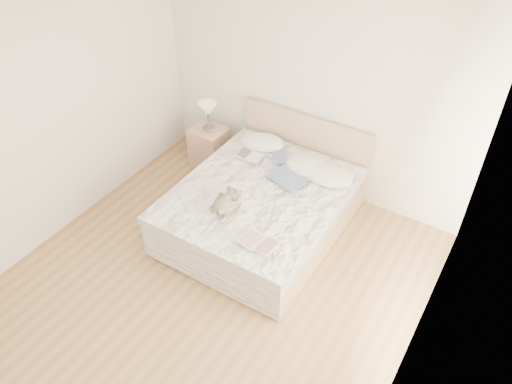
{
  "coord_description": "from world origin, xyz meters",
  "views": [
    {
      "loc": [
        2.2,
        -2.51,
        4.08
      ],
      "look_at": [
        -0.01,
        1.05,
        0.62
      ],
      "focal_mm": 35.0,
      "sensor_mm": 36.0,
      "label": 1
    }
  ],
  "objects_px": {
    "bed": "(263,207)",
    "teddy_bear": "(223,207)",
    "photo_book": "(250,156)",
    "table_lamp": "(208,111)",
    "nightstand": "(210,147)",
    "childrens_book": "(259,243)"
  },
  "relations": [
    {
      "from": "photo_book",
      "to": "teddy_bear",
      "type": "xyz_separation_m",
      "value": [
        0.27,
        -0.95,
        0.02
      ]
    },
    {
      "from": "bed",
      "to": "childrens_book",
      "type": "distance_m",
      "value": 0.96
    },
    {
      "from": "bed",
      "to": "childrens_book",
      "type": "height_order",
      "value": "bed"
    },
    {
      "from": "nightstand",
      "to": "teddy_bear",
      "type": "relative_size",
      "value": 1.75
    },
    {
      "from": "table_lamp",
      "to": "childrens_book",
      "type": "bearing_deg",
      "value": -41.48
    },
    {
      "from": "nightstand",
      "to": "photo_book",
      "type": "relative_size",
      "value": 1.74
    },
    {
      "from": "nightstand",
      "to": "teddy_bear",
      "type": "height_order",
      "value": "teddy_bear"
    },
    {
      "from": "bed",
      "to": "teddy_bear",
      "type": "relative_size",
      "value": 6.7
    },
    {
      "from": "teddy_bear",
      "to": "table_lamp",
      "type": "bearing_deg",
      "value": 132.64
    },
    {
      "from": "photo_book",
      "to": "childrens_book",
      "type": "distance_m",
      "value": 1.45
    },
    {
      "from": "table_lamp",
      "to": "teddy_bear",
      "type": "height_order",
      "value": "table_lamp"
    },
    {
      "from": "bed",
      "to": "photo_book",
      "type": "relative_size",
      "value": 6.68
    },
    {
      "from": "photo_book",
      "to": "table_lamp",
      "type": "bearing_deg",
      "value": 156.17
    },
    {
      "from": "nightstand",
      "to": "childrens_book",
      "type": "xyz_separation_m",
      "value": [
        1.7,
        -1.48,
        0.35
      ]
    },
    {
      "from": "bed",
      "to": "table_lamp",
      "type": "xyz_separation_m",
      "value": [
        -1.26,
        0.7,
        0.53
      ]
    },
    {
      "from": "nightstand",
      "to": "photo_book",
      "type": "bearing_deg",
      "value": -19.94
    },
    {
      "from": "table_lamp",
      "to": "photo_book",
      "type": "height_order",
      "value": "table_lamp"
    },
    {
      "from": "nightstand",
      "to": "table_lamp",
      "type": "distance_m",
      "value": 0.55
    },
    {
      "from": "teddy_bear",
      "to": "bed",
      "type": "bearing_deg",
      "value": 76.09
    },
    {
      "from": "photo_book",
      "to": "nightstand",
      "type": "bearing_deg",
      "value": 157.26
    },
    {
      "from": "bed",
      "to": "nightstand",
      "type": "bearing_deg",
      "value": 151.42
    },
    {
      "from": "teddy_bear",
      "to": "childrens_book",
      "type": "bearing_deg",
      "value": -19.72
    }
  ]
}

